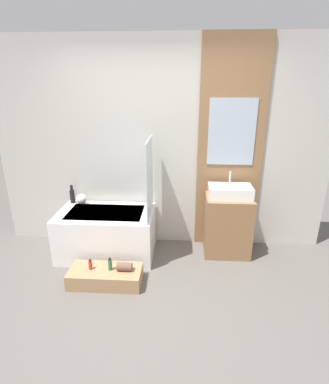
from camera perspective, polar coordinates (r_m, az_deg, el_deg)
name	(u,v)px	position (r m, az deg, el deg)	size (l,w,h in m)	color
ground_plane	(149,323)	(2.97, -2.94, -23.73)	(12.00, 12.00, 0.00)	#605B56
wall_tiled_back	(161,147)	(3.80, -0.62, 8.54)	(4.20, 0.06, 2.60)	beige
wall_wood_accent	(230,148)	(3.78, 12.43, 8.26)	(0.79, 0.04, 2.60)	#8E6642
bathtub	(107,233)	(3.86, -10.90, -7.62)	(1.17, 0.71, 0.57)	white
glass_shower_screen	(150,178)	(3.46, -2.85, 2.63)	(0.01, 0.63, 0.90)	silver
wooden_step_bench	(106,276)	(3.43, -11.16, -15.46)	(0.78, 0.35, 0.17)	#A87F56
vanity_cabinet	(227,225)	(3.86, 11.90, -6.23)	(0.56, 0.44, 0.76)	#8E6642
sink	(230,192)	(3.68, 12.39, 0.08)	(0.52, 0.31, 0.30)	white
vase_tall_dark	(72,196)	(4.10, -17.16, -0.67)	(0.06, 0.06, 0.25)	black
vase_round_light	(81,199)	(4.03, -15.53, -1.32)	(0.14, 0.14, 0.14)	silver
bottle_soap_primary	(90,265)	(3.40, -13.94, -13.31)	(0.04, 0.04, 0.12)	red
bottle_soap_secondary	(110,265)	(3.33, -10.34, -13.44)	(0.04, 0.04, 0.15)	#38704C
towel_roll	(125,267)	(3.31, -7.62, -13.92)	(0.09, 0.09, 0.16)	brown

